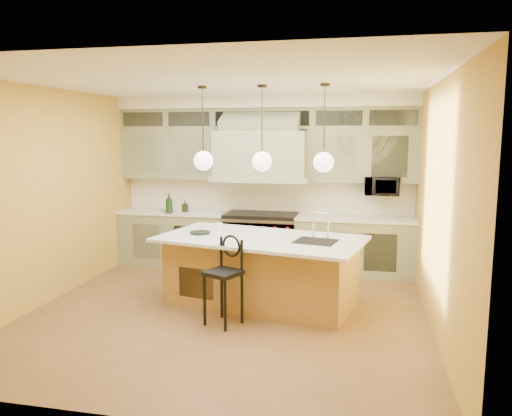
% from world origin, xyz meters
% --- Properties ---
extents(floor, '(5.00, 5.00, 0.00)m').
position_xyz_m(floor, '(0.00, 0.00, 0.00)').
color(floor, brown).
rests_on(floor, ground).
extents(ceiling, '(5.00, 5.00, 0.00)m').
position_xyz_m(ceiling, '(0.00, 0.00, 2.90)').
color(ceiling, white).
rests_on(ceiling, wall_back).
extents(wall_back, '(5.00, 0.00, 5.00)m').
position_xyz_m(wall_back, '(0.00, 2.50, 1.45)').
color(wall_back, gold).
rests_on(wall_back, ground).
extents(wall_front, '(5.00, 0.00, 5.00)m').
position_xyz_m(wall_front, '(0.00, -2.50, 1.45)').
color(wall_front, gold).
rests_on(wall_front, ground).
extents(wall_left, '(0.00, 5.00, 5.00)m').
position_xyz_m(wall_left, '(-2.50, 0.00, 1.45)').
color(wall_left, gold).
rests_on(wall_left, ground).
extents(wall_right, '(0.00, 5.00, 5.00)m').
position_xyz_m(wall_right, '(2.50, 0.00, 1.45)').
color(wall_right, gold).
rests_on(wall_right, ground).
extents(back_cabinetry, '(5.00, 0.77, 2.90)m').
position_xyz_m(back_cabinetry, '(0.00, 2.23, 1.43)').
color(back_cabinetry, gray).
rests_on(back_cabinetry, floor).
extents(range, '(1.20, 0.74, 0.96)m').
position_xyz_m(range, '(0.00, 2.14, 0.49)').
color(range, silver).
rests_on(range, floor).
extents(kitchen_island, '(2.88, 1.90, 1.35)m').
position_xyz_m(kitchen_island, '(0.36, 0.45, 0.47)').
color(kitchen_island, olive).
rests_on(kitchen_island, floor).
extents(counter_stool, '(0.50, 0.50, 1.07)m').
position_xyz_m(counter_stool, '(0.07, -0.37, 0.61)').
color(counter_stool, black).
rests_on(counter_stool, floor).
extents(microwave, '(0.54, 0.37, 0.30)m').
position_xyz_m(microwave, '(1.95, 2.25, 1.45)').
color(microwave, black).
rests_on(microwave, back_cabinetry).
extents(oil_bottle_a, '(0.15, 0.15, 0.34)m').
position_xyz_m(oil_bottle_a, '(-1.55, 1.92, 1.11)').
color(oil_bottle_a, '#163414').
rests_on(oil_bottle_a, back_cabinetry).
extents(oil_bottle_b, '(0.09, 0.09, 0.20)m').
position_xyz_m(oil_bottle_b, '(-1.35, 2.15, 1.04)').
color(oil_bottle_b, black).
rests_on(oil_bottle_b, back_cabinetry).
extents(fruit_bowl, '(0.31, 0.31, 0.07)m').
position_xyz_m(fruit_bowl, '(-1.67, 2.15, 0.97)').
color(fruit_bowl, white).
rests_on(fruit_bowl, back_cabinetry).
extents(cup, '(0.13, 0.13, 0.10)m').
position_xyz_m(cup, '(-0.34, 0.77, 0.97)').
color(cup, white).
rests_on(cup, kitchen_island).
extents(pendant_left, '(0.26, 0.26, 1.11)m').
position_xyz_m(pendant_left, '(-0.44, 0.45, 1.95)').
color(pendant_left, '#2D2319').
rests_on(pendant_left, ceiling).
extents(pendant_center, '(0.26, 0.26, 1.11)m').
position_xyz_m(pendant_center, '(0.36, 0.45, 1.95)').
color(pendant_center, '#2D2319').
rests_on(pendant_center, ceiling).
extents(pendant_right, '(0.26, 0.26, 1.11)m').
position_xyz_m(pendant_right, '(1.16, 0.45, 1.95)').
color(pendant_right, '#2D2319').
rests_on(pendant_right, ceiling).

